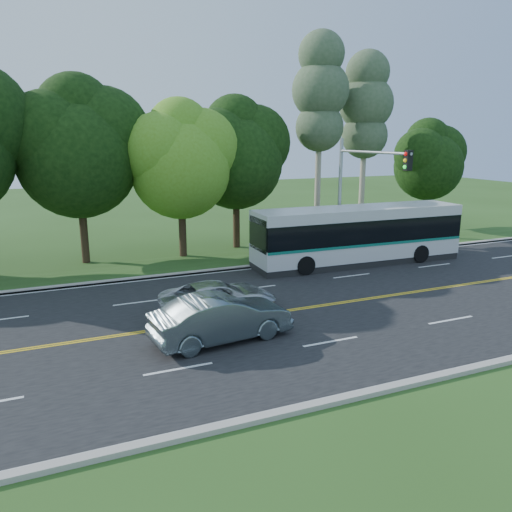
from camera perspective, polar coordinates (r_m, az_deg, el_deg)
name	(u,v)px	position (r m, az deg, el deg)	size (l,w,h in m)	color
ground	(297,310)	(21.16, 4.75, -6.12)	(120.00, 120.00, 0.00)	#294B19
road	(297,309)	(21.16, 4.75, -6.09)	(60.00, 14.00, 0.02)	black
curb_north	(237,268)	(27.38, -2.18, -1.36)	(60.00, 0.30, 0.15)	#A7A197
curb_south	(411,383)	(15.68, 17.29, -13.71)	(60.00, 0.30, 0.15)	#A7A197
grass_verge	(226,261)	(29.07, -3.47, -0.55)	(60.00, 4.00, 0.10)	#294B19
lane_markings	(295,309)	(21.11, 4.53, -6.10)	(57.60, 13.82, 0.00)	gold
tree_row	(120,143)	(30.05, -15.26, 12.34)	(44.70, 9.10, 13.84)	black
bougainvillea_hedge	(340,242)	(31.26, 9.55, 1.54)	(9.50, 2.25, 1.50)	maroon
traffic_signal	(359,182)	(28.05, 11.68, 8.27)	(0.42, 6.10, 7.00)	#979A9F
transit_bus	(358,236)	(28.90, 11.57, 2.29)	(12.34, 2.99, 3.21)	silver
sedan	(221,318)	(17.76, -3.99, -7.10)	(1.75, 5.02, 1.65)	slate
suv	(219,298)	(20.47, -4.25, -4.76)	(2.21, 4.80, 1.33)	silver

